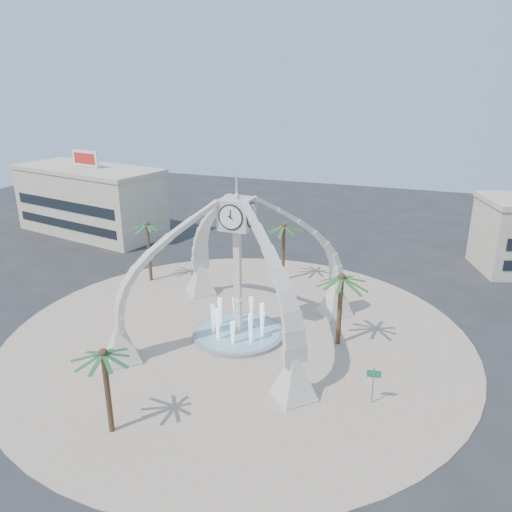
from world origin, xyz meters
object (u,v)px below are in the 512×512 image
(palm_north, at_px, (284,227))
(street_sign, at_px, (373,378))
(clock_tower, at_px, (238,267))
(palm_west, at_px, (147,226))
(fountain, at_px, (238,333))
(palm_south, at_px, (103,355))
(palm_east, at_px, (342,278))

(palm_north, height_order, street_sign, palm_north)
(clock_tower, relative_size, palm_west, 2.49)
(fountain, height_order, palm_south, palm_south)
(palm_east, bearing_deg, palm_north, 125.70)
(palm_west, bearing_deg, street_sign, -28.58)
(clock_tower, distance_m, street_sign, 14.34)
(fountain, relative_size, palm_south, 1.25)
(fountain, distance_m, palm_south, 15.69)
(palm_north, xyz_separation_m, street_sign, (12.48, -19.45, -4.22))
(palm_north, bearing_deg, palm_west, -159.65)
(palm_west, xyz_separation_m, palm_south, (11.15, -22.99, -0.80))
(fountain, relative_size, palm_north, 1.13)
(palm_west, bearing_deg, palm_north, 20.35)
(clock_tower, bearing_deg, palm_north, 90.69)
(palm_east, distance_m, palm_north, 14.78)
(palm_north, xyz_separation_m, palm_south, (-2.67, -28.11, -0.66))
(palm_east, xyz_separation_m, palm_north, (-8.62, 12.00, 0.24))
(palm_west, relative_size, street_sign, 2.54)
(palm_north, bearing_deg, clock_tower, -89.31)
(palm_west, xyz_separation_m, street_sign, (26.30, -14.33, -4.36))
(palm_south, bearing_deg, palm_north, 84.58)
(clock_tower, xyz_separation_m, palm_north, (-0.16, 13.61, -0.25))
(clock_tower, relative_size, palm_south, 2.81)
(clock_tower, height_order, fountain, clock_tower)
(street_sign, bearing_deg, palm_north, 114.31)
(street_sign, bearing_deg, clock_tower, 146.27)
(palm_east, xyz_separation_m, street_sign, (3.86, -7.45, -3.97))
(palm_west, height_order, palm_south, palm_west)
(palm_west, relative_size, palm_north, 1.02)
(palm_west, bearing_deg, palm_south, -64.12)
(palm_north, height_order, palm_south, palm_north)
(fountain, bearing_deg, palm_west, 148.74)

